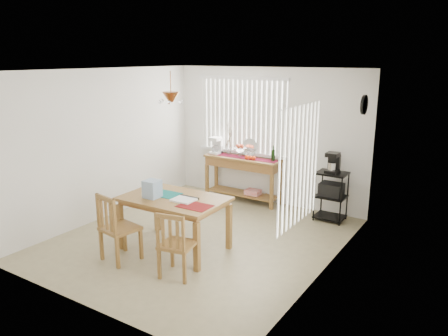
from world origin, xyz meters
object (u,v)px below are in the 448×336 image
Objects in this scene: sideboard at (243,168)px; chair_left at (117,228)px; cart_items at (333,163)px; dining_table at (174,203)px; wire_cart at (331,192)px; chair_right at (176,245)px.

chair_left reaches higher than sideboard.
dining_table is (-1.54, -2.40, -0.31)m from cart_items.
wire_cart is at bearing 57.83° from chair_left.
chair_right is at bearing -107.92° from wire_cart.
chair_right is (0.56, -0.66, -0.27)m from dining_table.
chair_left is 1.09× the size of chair_right.
cart_items is at bearing 57.22° from dining_table.
sideboard is 1.03× the size of dining_table.
dining_table is 0.90m from chair_right.
cart_items reaches higher than chair_left.
chair_left is (-0.14, -3.22, -0.18)m from sideboard.
dining_table is at bearing 60.23° from chair_left.
cart_items reaches higher than sideboard.
wire_cart is 0.95× the size of chair_right.
chair_right is (0.98, 0.07, -0.04)m from chair_left.
dining_table is 0.88m from chair_left.
cart_items reaches higher than chair_right.
chair_left is at bearing -122.09° from cart_items.
chair_right is at bearing -75.03° from sideboard.
cart_items is 0.39× the size of chair_right.
dining_table is at bearing 130.11° from chair_right.
chair_right reaches higher than dining_table.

